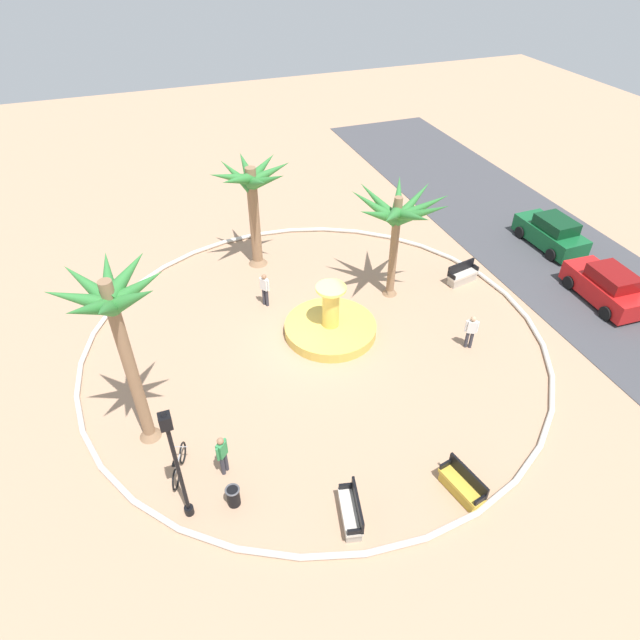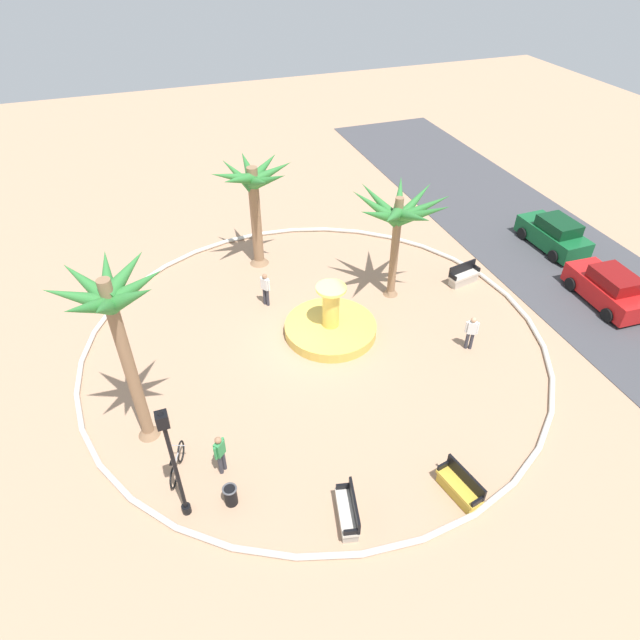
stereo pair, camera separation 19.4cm
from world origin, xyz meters
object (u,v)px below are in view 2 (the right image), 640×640
object	(u,v)px
trash_bin	(231,495)
bench_north	(348,513)
person_cyclist_photo	(265,288)
fountain	(331,327)
parked_car_leftmost	(554,234)
person_pedestrian_stroll	(471,331)
bench_east	(459,488)
bench_west	(463,277)
palm_tree_mid_plaza	(254,189)
lamppost	(172,457)
person_cyclist_helmet	(220,453)
bicycle_red_frame	(177,464)
palm_tree_near_fountain	(114,314)
parked_car_second	(608,288)
palm_tree_by_curb	(399,215)

from	to	relation	value
trash_bin	bench_north	bearing A→B (deg)	60.98
person_cyclist_photo	fountain	bearing A→B (deg)	35.55
fountain	parked_car_leftmost	xyz separation A→B (m)	(-2.72, 13.43, 0.45)
person_cyclist_photo	person_pedestrian_stroll	world-z (taller)	person_cyclist_photo
bench_east	person_pedestrian_stroll	distance (m)	7.14
bench_west	parked_car_leftmost	bearing A→B (deg)	102.36
fountain	palm_tree_mid_plaza	size ratio (longest dim) A/B	0.73
lamppost	person_cyclist_helmet	bearing A→B (deg)	129.68
bicycle_red_frame	person_cyclist_photo	bearing A→B (deg)	147.07
palm_tree_near_fountain	bench_north	bearing A→B (deg)	44.53
bench_north	person_cyclist_photo	xyz separation A→B (m)	(-11.23, 0.54, 0.58)
palm_tree_mid_plaza	bench_east	bearing A→B (deg)	9.20
bench_north	parked_car_second	bearing A→B (deg)	112.42
bench_north	person_cyclist_helmet	bearing A→B (deg)	-133.54
palm_tree_mid_plaza	person_cyclist_photo	bearing A→B (deg)	-9.45
palm_tree_by_curb	lamppost	xyz separation A→B (m)	(8.18, -10.72, -1.45)
trash_bin	bicycle_red_frame	xyz separation A→B (m)	(-1.70, -1.37, -0.00)
fountain	bench_north	size ratio (longest dim) A/B	2.33
palm_tree_near_fountain	palm_tree_by_curb	xyz separation A→B (m)	(-4.72, 11.49, -1.18)
bench_west	parked_car_second	bearing A→B (deg)	56.12
bench_north	trash_bin	distance (m)	3.59
fountain	palm_tree_near_fountain	xyz separation A→B (m)	(3.04, -7.82, 4.95)
fountain	lamppost	distance (m)	9.87
palm_tree_near_fountain	lamppost	xyz separation A→B (m)	(3.45, 0.76, -2.62)
palm_tree_by_curb	bicycle_red_frame	distance (m)	13.16
bench_north	person_pedestrian_stroll	size ratio (longest dim) A/B	1.05
bicycle_red_frame	person_pedestrian_stroll	world-z (taller)	person_pedestrian_stroll
palm_tree_by_curb	bicycle_red_frame	size ratio (longest dim) A/B	3.16
trash_bin	palm_tree_near_fountain	bearing A→B (deg)	-149.62
bench_west	palm_tree_near_fountain	bearing A→B (deg)	-73.70
bench_east	parked_car_leftmost	bearing A→B (deg)	132.61
lamppost	trash_bin	bearing A→B (deg)	84.12
palm_tree_by_curb	bench_west	bearing A→B (deg)	85.35
bench_north	lamppost	xyz separation A→B (m)	(-1.88, -4.48, 2.31)
person_cyclist_photo	person_pedestrian_stroll	xyz separation A→B (m)	(5.69, 7.02, -0.04)
trash_bin	person_cyclist_helmet	bearing A→B (deg)	-179.76
trash_bin	parked_car_second	bearing A→B (deg)	103.83
palm_tree_near_fountain	bench_east	distance (m)	11.59
palm_tree_near_fountain	bicycle_red_frame	world-z (taller)	palm_tree_near_fountain
palm_tree_by_curb	bench_east	xyz separation A→B (m)	(10.40, -2.67, -3.75)
palm_tree_near_fountain	person_cyclist_photo	bearing A→B (deg)	135.56
parked_car_leftmost	palm_tree_mid_plaza	bearing A→B (deg)	-103.79
bench_north	lamppost	size ratio (longest dim) A/B	0.37
parked_car_leftmost	person_cyclist_photo	bearing A→B (deg)	-90.49
bench_west	person_cyclist_helmet	bearing A→B (deg)	-62.54
bench_east	person_cyclist_helmet	size ratio (longest dim) A/B	1.03
palm_tree_by_curb	person_pedestrian_stroll	bearing A→B (deg)	16.34
palm_tree_by_curb	parked_car_second	size ratio (longest dim) A/B	1.26
person_cyclist_helmet	person_pedestrian_stroll	bearing A→B (deg)	103.44
bench_north	trash_bin	xyz separation A→B (m)	(-1.74, -3.14, 0.04)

